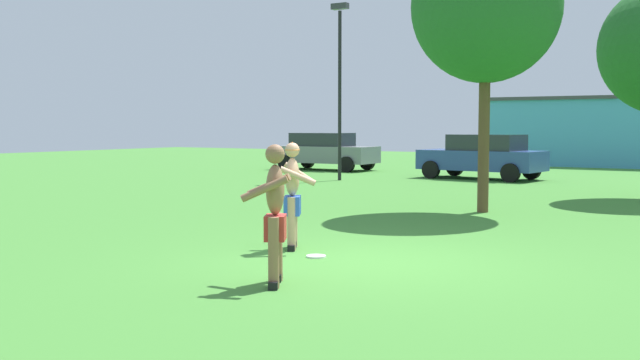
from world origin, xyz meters
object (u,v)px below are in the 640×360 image
at_px(player_near, 275,211).
at_px(frisbee, 316,256).
at_px(player_in_blue, 293,191).
at_px(lamp_post, 340,73).
at_px(tree_left_field, 486,7).
at_px(car_gray_far_end, 325,151).
at_px(car_blue_mid_lot, 483,156).

height_order(player_near, frisbee, player_near).
relative_size(player_in_blue, lamp_post, 0.27).
bearing_deg(lamp_post, player_in_blue, -62.96).
bearing_deg(tree_left_field, frisbee, -91.64).
xyz_separation_m(player_in_blue, lamp_post, (-6.52, 12.77, 2.78)).
xyz_separation_m(car_gray_far_end, tree_left_field, (10.91, -11.44, 3.62)).
bearing_deg(lamp_post, player_near, -62.70).
bearing_deg(lamp_post, car_blue_mid_lot, 38.13).
relative_size(player_near, player_in_blue, 1.02).
bearing_deg(player_near, car_gray_far_end, 119.52).
xyz_separation_m(player_near, player_in_blue, (-1.25, 2.27, 0.02)).
bearing_deg(player_in_blue, car_blue_mid_lot, 98.90).
relative_size(frisbee, car_blue_mid_lot, 0.06).
xyz_separation_m(player_in_blue, frisbee, (0.70, -0.45, -0.89)).
bearing_deg(car_blue_mid_lot, tree_left_field, -70.83).
bearing_deg(player_near, car_blue_mid_lot, 101.62).
bearing_deg(car_gray_far_end, player_near, -60.48).
bearing_deg(tree_left_field, player_near, -87.58).
bearing_deg(player_in_blue, car_gray_far_end, 119.62).
distance_m(lamp_post, tree_left_field, 9.94).
bearing_deg(tree_left_field, lamp_post, 138.39).
distance_m(player_in_blue, lamp_post, 14.61).
bearing_deg(car_blue_mid_lot, player_in_blue, -81.10).
distance_m(player_in_blue, car_blue_mid_lot, 16.13).
bearing_deg(player_near, lamp_post, 117.30).
bearing_deg(car_gray_far_end, car_blue_mid_lot, -12.68).
height_order(frisbee, lamp_post, lamp_post).
relative_size(car_blue_mid_lot, car_gray_far_end, 1.04).
relative_size(frisbee, lamp_post, 0.05).
bearing_deg(lamp_post, frisbee, -61.37).
xyz_separation_m(frisbee, lamp_post, (-7.22, 13.23, 3.67)).
relative_size(player_near, car_gray_far_end, 0.39).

